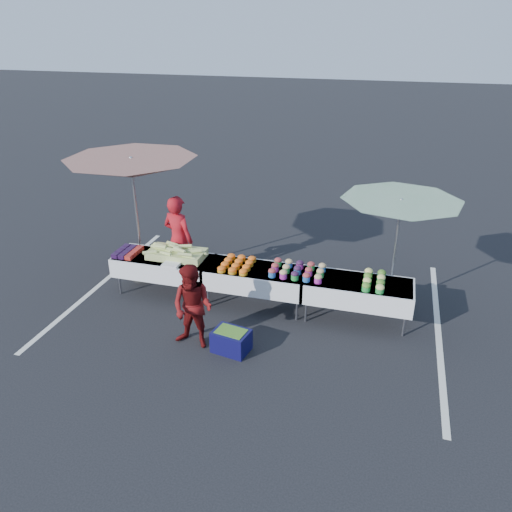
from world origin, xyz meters
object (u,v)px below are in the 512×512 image
(umbrella_right, at_px, (400,209))
(table_left, at_px, (164,265))
(vendor, at_px, (179,239))
(customer, at_px, (193,307))
(umbrella_left, at_px, (132,169))
(table_right, at_px, (357,290))
(table_center, at_px, (256,277))
(storage_bin, at_px, (231,340))

(umbrella_right, bearing_deg, table_left, -171.45)
(table_left, bearing_deg, vendor, 82.77)
(umbrella_right, bearing_deg, customer, -144.73)
(umbrella_left, height_order, umbrella_right, umbrella_left)
(umbrella_left, bearing_deg, table_right, -5.31)
(vendor, distance_m, umbrella_left, 1.60)
(table_left, distance_m, table_center, 1.80)
(table_right, bearing_deg, umbrella_right, 48.83)
(umbrella_right, bearing_deg, table_center, -165.11)
(vendor, distance_m, storage_bin, 2.74)
(vendor, relative_size, customer, 1.26)
(table_center, xyz_separation_m, storage_bin, (0.01, -1.45, -0.39))
(table_center, relative_size, customer, 1.32)
(vendor, height_order, customer, vendor)
(customer, xyz_separation_m, umbrella_left, (-1.89, 1.87, 1.57))
(umbrella_right, bearing_deg, table_right, -131.17)
(vendor, distance_m, umbrella_right, 4.20)
(table_left, relative_size, umbrella_left, 0.59)
(table_right, distance_m, storage_bin, 2.34)
(table_left, height_order, storage_bin, table_left)
(table_left, relative_size, vendor, 1.05)
(table_left, bearing_deg, umbrella_left, 150.26)
(table_right, relative_size, storage_bin, 2.99)
(table_center, bearing_deg, table_left, 180.00)
(vendor, height_order, umbrella_right, umbrella_right)
(table_right, distance_m, umbrella_left, 4.64)
(table_right, bearing_deg, table_left, 180.00)
(table_center, relative_size, umbrella_right, 0.79)
(umbrella_left, bearing_deg, vendor, 11.03)
(table_center, xyz_separation_m, vendor, (-1.73, 0.55, 0.30))
(storage_bin, bearing_deg, table_right, 49.25)
(table_right, distance_m, umbrella_right, 1.55)
(umbrella_left, bearing_deg, umbrella_right, 2.64)
(umbrella_left, relative_size, storage_bin, 5.08)
(umbrella_left, bearing_deg, customer, -44.68)
(customer, relative_size, umbrella_right, 0.60)
(vendor, relative_size, umbrella_right, 0.75)
(table_left, xyz_separation_m, customer, (1.19, -1.47, 0.12))
(customer, bearing_deg, umbrella_right, 42.30)
(table_right, xyz_separation_m, customer, (-2.41, -1.47, 0.12))
(customer, distance_m, umbrella_right, 3.81)
(table_left, height_order, umbrella_right, umbrella_right)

